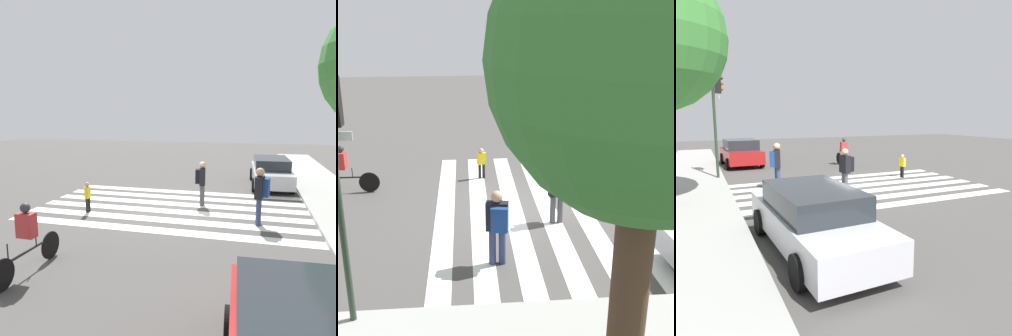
# 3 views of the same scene
# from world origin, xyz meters

# --- Properties ---
(ground_plane) EXTENTS (60.00, 60.00, 0.00)m
(ground_plane) POSITION_xyz_m (0.00, 0.00, 0.00)
(ground_plane) COLOR #4C4947
(sidewalk_curb) EXTENTS (36.00, 2.50, 0.14)m
(sidewalk_curb) POSITION_xyz_m (0.00, 6.25, 0.07)
(sidewalk_curb) COLOR #9E9E99
(sidewalk_curb) RESTS_ON ground_plane
(crosswalk_stripes) EXTENTS (5.68, 10.00, 0.01)m
(crosswalk_stripes) POSITION_xyz_m (0.00, 0.00, 0.00)
(crosswalk_stripes) COLOR white
(crosswalk_stripes) RESTS_ON ground_plane
(traffic_light) EXTENTS (0.60, 0.50, 4.92)m
(traffic_light) POSITION_xyz_m (4.14, 5.13, 3.44)
(traffic_light) COLOR #283828
(traffic_light) RESTS_ON ground_plane
(pedestrian_adult_tall_backpack) EXTENTS (0.50, 0.43, 1.73)m
(pedestrian_adult_tall_backpack) POSITION_xyz_m (-0.61, 1.05, 1.01)
(pedestrian_adult_tall_backpack) COLOR #4C4C51
(pedestrian_adult_tall_backpack) RESTS_ON ground_plane
(pedestrian_adult_blue_shirt) EXTENTS (0.33, 0.20, 1.11)m
(pedestrian_adult_blue_shirt) POSITION_xyz_m (1.35, -2.79, 0.63)
(pedestrian_adult_blue_shirt) COLOR black
(pedestrian_adult_blue_shirt) RESTS_ON ground_plane
(pedestrian_adult_yellow_jacket) EXTENTS (0.55, 0.49, 1.86)m
(pedestrian_adult_yellow_jacket) POSITION_xyz_m (1.21, 3.24, 1.09)
(pedestrian_adult_yellow_jacket) COLOR navy
(pedestrian_adult_yellow_jacket) RESTS_ON ground_plane
(cyclist_near_curb) EXTENTS (2.28, 0.40, 1.62)m
(cyclist_near_curb) POSITION_xyz_m (5.91, -1.80, 0.87)
(cyclist_near_curb) COLOR black
(cyclist_near_curb) RESTS_ON ground_plane
(car_parked_far_curb) EXTENTS (4.80, 2.02, 1.41)m
(car_parked_far_curb) POSITION_xyz_m (-5.01, 3.84, 0.73)
(car_parked_far_curb) COLOR #B7B7BC
(car_parked_far_curb) RESTS_ON ground_plane
(car_parked_silver_sedan) EXTENTS (4.20, 2.19, 1.54)m
(car_parked_silver_sedan) POSITION_xyz_m (8.40, 3.71, 0.78)
(car_parked_silver_sedan) COLOR maroon
(car_parked_silver_sedan) RESTS_ON ground_plane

